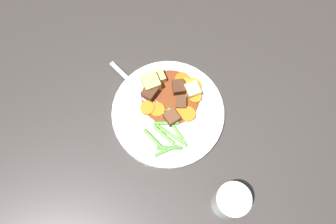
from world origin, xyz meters
TOP-DOWN VIEW (x-y plane):
  - ground_plane at (0.00, 0.00)m, footprint 3.00×3.00m
  - dinner_plate at (0.00, 0.00)m, footprint 0.25×0.25m
  - stew_sauce at (0.04, -0.00)m, footprint 0.13×0.13m
  - carrot_slice_0 at (0.07, -0.03)m, footprint 0.05×0.05m
  - carrot_slice_1 at (0.00, 0.05)m, footprint 0.04×0.04m
  - carrot_slice_2 at (0.08, -0.02)m, footprint 0.03×0.03m
  - carrot_slice_3 at (-0.00, 0.02)m, footprint 0.04×0.04m
  - carrot_slice_4 at (0.07, -0.05)m, footprint 0.05×0.05m
  - carrot_slice_5 at (0.00, -0.04)m, footprint 0.04×0.04m
  - carrot_slice_6 at (0.04, -0.05)m, footprint 0.04×0.04m
  - carrot_slice_7 at (-0.00, -0.03)m, footprint 0.03×0.03m
  - potato_chunk_0 at (0.08, 0.03)m, footprint 0.04×0.04m
  - potato_chunk_1 at (0.05, -0.05)m, footprint 0.04×0.04m
  - potato_chunk_2 at (0.06, 0.05)m, footprint 0.05×0.05m
  - meat_chunk_0 at (0.03, 0.05)m, footprint 0.04×0.04m
  - meat_chunk_1 at (0.02, -0.03)m, footprint 0.03×0.03m
  - meat_chunk_2 at (-0.02, -0.01)m, footprint 0.04×0.04m
  - meat_chunk_3 at (0.06, -0.02)m, footprint 0.04×0.03m
  - green_bean_0 at (0.00, -0.03)m, footprint 0.02×0.06m
  - green_bean_1 at (-0.03, -0.02)m, footprint 0.06×0.06m
  - green_bean_2 at (-0.09, -0.01)m, footprint 0.03×0.05m
  - green_bean_3 at (-0.03, 0.00)m, footprint 0.02×0.06m
  - green_bean_4 at (-0.05, -0.02)m, footprint 0.03×0.06m
  - green_bean_5 at (-0.06, 0.00)m, footprint 0.04×0.05m
  - green_bean_6 at (-0.05, -0.02)m, footprint 0.04×0.08m
  - green_bean_7 at (-0.08, -0.02)m, footprint 0.02×0.05m
  - green_bean_8 at (-0.07, 0.02)m, footprint 0.05×0.06m
  - fork at (0.04, 0.07)m, footprint 0.12×0.15m
  - water_glass at (-0.18, -0.15)m, footprint 0.07×0.07m

SIDE VIEW (x-z plane):
  - ground_plane at x=0.00m, z-range 0.00..0.00m
  - dinner_plate at x=0.00m, z-range 0.00..0.01m
  - stew_sauce at x=0.04m, z-range 0.01..0.02m
  - fork at x=0.04m, z-range 0.01..0.02m
  - green_bean_6 at x=-0.05m, z-range 0.01..0.02m
  - green_bean_4 at x=-0.05m, z-range 0.01..0.02m
  - green_bean_0 at x=0.00m, z-range 0.01..0.02m
  - green_bean_1 at x=-0.03m, z-range 0.01..0.02m
  - green_bean_2 at x=-0.09m, z-range 0.01..0.02m
  - green_bean_7 at x=-0.08m, z-range 0.01..0.02m
  - green_bean_3 at x=-0.03m, z-range 0.01..0.02m
  - green_bean_8 at x=-0.07m, z-range 0.01..0.02m
  - green_bean_5 at x=-0.06m, z-range 0.01..0.02m
  - carrot_slice_4 at x=0.07m, z-range 0.01..0.02m
  - carrot_slice_3 at x=0.00m, z-range 0.01..0.02m
  - carrot_slice_2 at x=0.08m, z-range 0.01..0.02m
  - carrot_slice_0 at x=0.07m, z-range 0.01..0.02m
  - carrot_slice_5 at x=0.00m, z-range 0.01..0.02m
  - carrot_slice_7 at x=0.00m, z-range 0.01..0.02m
  - carrot_slice_6 at x=0.04m, z-range 0.01..0.02m
  - carrot_slice_1 at x=0.00m, z-range 0.01..0.03m
  - meat_chunk_1 at x=0.02m, z-range 0.01..0.03m
  - potato_chunk_0 at x=0.08m, z-range 0.01..0.04m
  - meat_chunk_3 at x=0.06m, z-range 0.01..0.04m
  - meat_chunk_2 at x=-0.02m, z-range 0.01..0.04m
  - potato_chunk_1 at x=0.05m, z-range 0.01..0.04m
  - meat_chunk_0 at x=0.03m, z-range 0.01..0.04m
  - potato_chunk_2 at x=0.06m, z-range 0.01..0.05m
  - water_glass at x=-0.18m, z-range 0.00..0.09m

